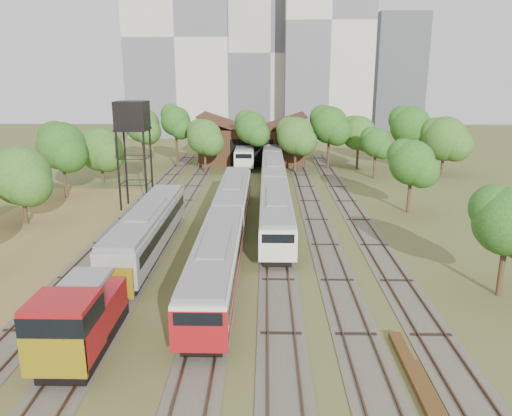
{
  "coord_description": "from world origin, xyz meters",
  "views": [
    {
      "loc": [
        1.13,
        -20.93,
        13.51
      ],
      "look_at": [
        0.3,
        20.07,
        2.5
      ],
      "focal_mm": 35.0,
      "sensor_mm": 36.0,
      "label": 1
    }
  ],
  "objects_px": {
    "railcar_red_set": "(227,225)",
    "water_tower": "(132,118)",
    "railcar_green_set": "(273,175)",
    "shunter_locomotive": "(78,321)"
  },
  "relations": [
    {
      "from": "railcar_red_set",
      "to": "water_tower",
      "type": "height_order",
      "value": "water_tower"
    },
    {
      "from": "railcar_green_set",
      "to": "water_tower",
      "type": "bearing_deg",
      "value": -149.16
    },
    {
      "from": "railcar_red_set",
      "to": "railcar_green_set",
      "type": "xyz_separation_m",
      "value": [
        4.0,
        20.67,
        -0.02
      ]
    },
    {
      "from": "shunter_locomotive",
      "to": "water_tower",
      "type": "bearing_deg",
      "value": 98.65
    },
    {
      "from": "water_tower",
      "to": "shunter_locomotive",
      "type": "bearing_deg",
      "value": -81.35
    },
    {
      "from": "railcar_green_set",
      "to": "shunter_locomotive",
      "type": "relative_size",
      "value": 6.43
    },
    {
      "from": "railcar_red_set",
      "to": "railcar_green_set",
      "type": "distance_m",
      "value": 21.06
    },
    {
      "from": "railcar_green_set",
      "to": "shunter_locomotive",
      "type": "height_order",
      "value": "shunter_locomotive"
    },
    {
      "from": "railcar_red_set",
      "to": "water_tower",
      "type": "xyz_separation_m",
      "value": [
        -10.32,
        12.12,
        7.41
      ]
    },
    {
      "from": "railcar_green_set",
      "to": "water_tower",
      "type": "relative_size",
      "value": 4.75
    }
  ]
}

